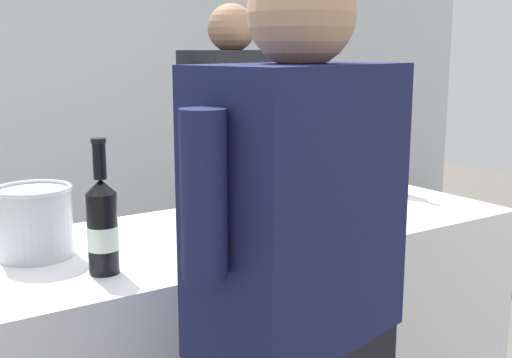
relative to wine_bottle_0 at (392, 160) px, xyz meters
name	(u,v)px	position (x,y,z in m)	size (l,w,h in m)	color
wall_back	(11,69)	(-0.80, 2.49, 0.30)	(8.00, 0.10, 2.80)	silver
wine_bottle_0	(392,160)	(0.00, 0.00, 0.00)	(0.08, 0.08, 0.36)	black
wine_bottle_1	(276,202)	(-0.75, -0.28, -0.01)	(0.07, 0.07, 0.31)	black
wine_bottle_2	(102,225)	(-1.27, -0.27, 0.00)	(0.08, 0.08, 0.34)	black
wine_bottle_3	(337,178)	(-0.37, -0.11, -0.01)	(0.09, 0.09, 0.33)	black
wine_bottle_4	(313,184)	(-0.55, -0.20, 0.00)	(0.07, 0.07, 0.35)	black
wine_bottle_5	(330,168)	(-0.29, 0.02, 0.00)	(0.08, 0.08, 0.35)	black
wine_glass	(198,195)	(-0.93, -0.14, 0.01)	(0.08, 0.08, 0.19)	silver
ice_bucket	(35,221)	(-1.37, -0.04, -0.03)	(0.21, 0.21, 0.19)	silver
person_server	(233,213)	(-0.40, 0.53, -0.27)	(0.54, 0.31, 1.71)	black
potted_shrub	(330,183)	(0.46, 0.92, -0.30)	(0.54, 0.56, 1.17)	brown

